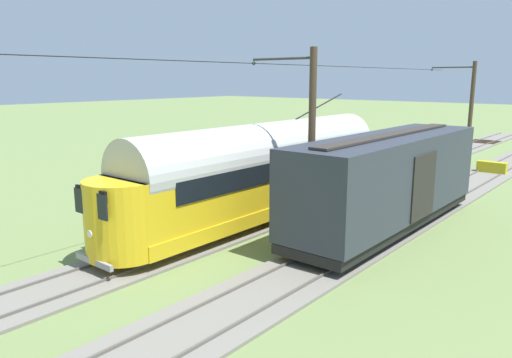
{
  "coord_description": "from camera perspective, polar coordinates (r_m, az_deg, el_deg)",
  "views": [
    {
      "loc": [
        -10.78,
        20.12,
        6.19
      ],
      "look_at": [
        1.72,
        5.12,
        2.16
      ],
      "focal_mm": 34.27,
      "sensor_mm": 36.0,
      "label": 1
    }
  ],
  "objects": [
    {
      "name": "catenary_pole_mid_near",
      "position": [
        19.02,
        6.29,
        4.53
      ],
      "size": [
        3.14,
        0.28,
        7.34
      ],
      "color": "#423323",
      "rests_on": "ground"
    },
    {
      "name": "boxcar_adjacent",
      "position": [
        20.6,
        15.19,
        -0.01
      ],
      "size": [
        2.96,
        11.99,
        3.85
      ],
      "color": "#2D333D",
      "rests_on": "ground"
    },
    {
      "name": "overhead_wire_run",
      "position": [
        21.17,
        1.32,
        13.32
      ],
      "size": [
        2.93,
        43.72,
        0.18
      ],
      "color": "black",
      "rests_on": "ground"
    },
    {
      "name": "track_adjacent_siding",
      "position": [
        25.11,
        6.66,
        -2.55
      ],
      "size": [
        2.8,
        80.0,
        0.18
      ],
      "color": "slate",
      "rests_on": "ground"
    },
    {
      "name": "track_streetcar_siding",
      "position": [
        22.9,
        17.04,
        -4.4
      ],
      "size": [
        2.8,
        80.0,
        0.18
      ],
      "color": "slate",
      "rests_on": "ground"
    },
    {
      "name": "vintage_streetcar",
      "position": [
        21.54,
        1.09,
        1.16
      ],
      "size": [
        2.65,
        17.45,
        5.24
      ],
      "color": "gold",
      "rests_on": "ground"
    },
    {
      "name": "ground_plane",
      "position": [
        23.65,
        11.24,
        -3.73
      ],
      "size": [
        220.0,
        220.0,
        0.0
      ],
      "primitive_type": "plane",
      "color": "olive"
    },
    {
      "name": "catenary_pole_foreground",
      "position": [
        37.17,
        23.64,
        7.09
      ],
      "size": [
        3.14,
        0.28,
        7.34
      ],
      "color": "#423323",
      "rests_on": "ground"
    },
    {
      "name": "spare_tie_stack",
      "position": [
        30.34,
        7.15,
        0.33
      ],
      "size": [
        2.4,
        2.4,
        0.54
      ],
      "color": "#382819",
      "rests_on": "ground"
    },
    {
      "name": "track_end_bumper",
      "position": [
        35.8,
        25.82,
        1.19
      ],
      "size": [
        1.8,
        0.6,
        0.8
      ],
      "primitive_type": "cube",
      "color": "#B2A519",
      "rests_on": "ground"
    }
  ]
}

